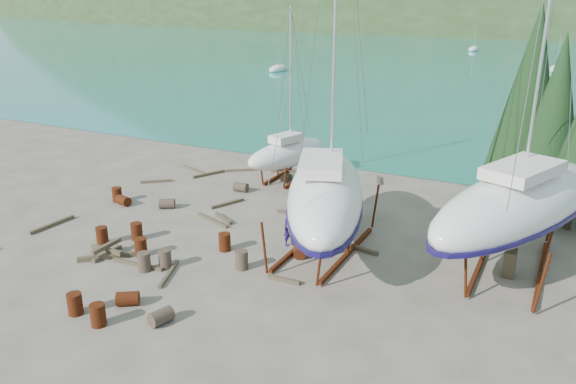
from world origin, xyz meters
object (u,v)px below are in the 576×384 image
at_px(large_sailboat_far, 519,203).
at_px(large_sailboat_near, 325,193).
at_px(worker, 290,228).
at_px(small_sailboat_shore, 288,153).

bearing_deg(large_sailboat_far, large_sailboat_near, -144.57).
xyz_separation_m(large_sailboat_near, worker, (-1.79, -0.15, -2.07)).
xyz_separation_m(large_sailboat_far, small_sailboat_shore, (-14.93, 7.10, -1.38)).
relative_size(large_sailboat_near, small_sailboat_shore, 1.67).
relative_size(large_sailboat_near, worker, 10.08).
bearing_deg(large_sailboat_near, small_sailboat_shore, 104.60).
bearing_deg(small_sailboat_shore, large_sailboat_far, -8.12).
height_order(large_sailboat_near, worker, large_sailboat_near).
xyz_separation_m(large_sailboat_near, large_sailboat_far, (8.28, 2.04, 0.22)).
xyz_separation_m(small_sailboat_shore, worker, (4.86, -9.30, -0.91)).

